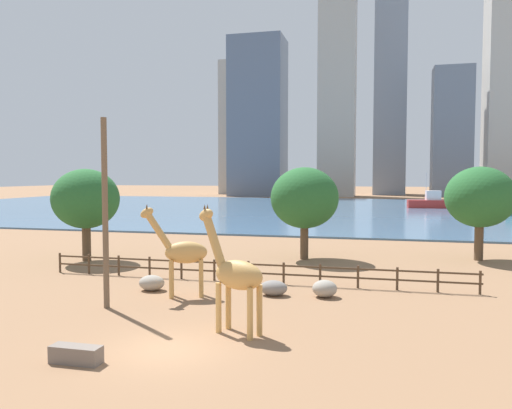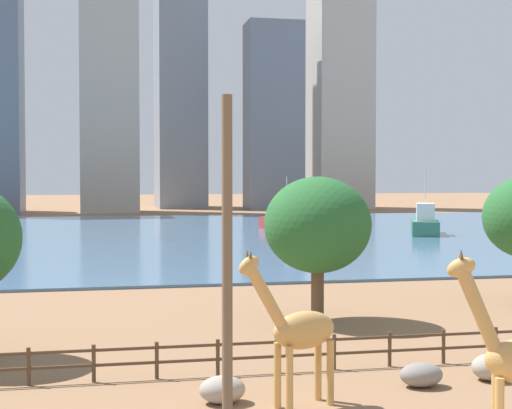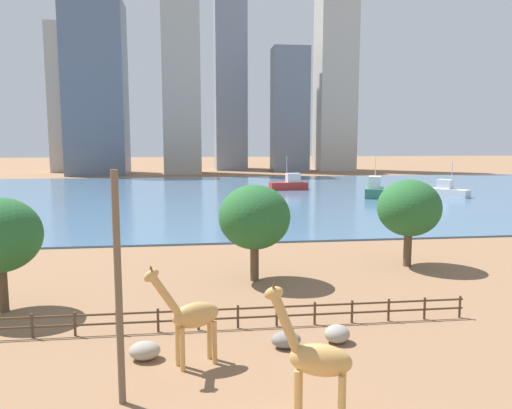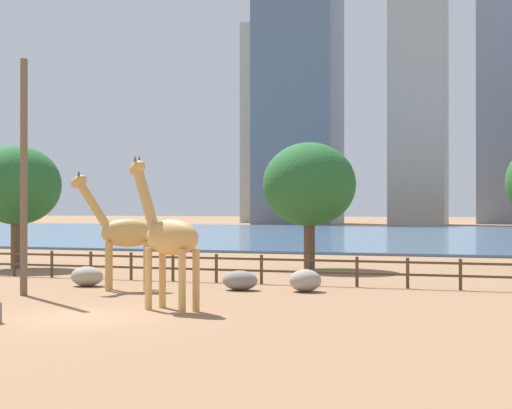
# 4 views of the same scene
# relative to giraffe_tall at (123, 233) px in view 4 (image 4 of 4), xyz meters

# --- Properties ---
(ground_plane) EXTENTS (400.00, 400.00, 0.00)m
(ground_plane) POSITION_rel_giraffe_tall_xyz_m (2.55, 72.28, -2.37)
(ground_plane) COLOR #8C6647
(harbor_water) EXTENTS (180.00, 86.00, 0.20)m
(harbor_water) POSITION_rel_giraffe_tall_xyz_m (2.55, 69.28, -2.27)
(harbor_water) COLOR #476B8C
(harbor_water) RESTS_ON ground
(giraffe_tall) EXTENTS (3.54, 1.87, 4.93)m
(giraffe_tall) POSITION_rel_giraffe_tall_xyz_m (0.00, 0.00, 0.00)
(giraffe_tall) COLOR tan
(giraffe_tall) RESTS_ON ground
(giraffe_companion) EXTENTS (3.31, 1.83, 5.23)m
(giraffe_companion) POSITION_rel_giraffe_tall_xyz_m (4.44, -5.24, 0.08)
(giraffe_companion) COLOR tan
(giraffe_companion) RESTS_ON ground
(utility_pole) EXTENTS (0.28, 0.28, 9.20)m
(utility_pole) POSITION_rel_giraffe_tall_xyz_m (-2.73, -2.97, 2.23)
(utility_pole) COLOR brown
(utility_pole) RESTS_ON ground
(boulder_near_fence) EXTENTS (1.46, 1.15, 0.86)m
(boulder_near_fence) POSITION_rel_giraffe_tall_xyz_m (-2.21, 0.92, -1.94)
(boulder_near_fence) COLOR gray
(boulder_near_fence) RESTS_ON ground
(boulder_by_pole) EXTENTS (1.31, 1.21, 0.91)m
(boulder_by_pole) POSITION_rel_giraffe_tall_xyz_m (7.35, 1.70, -1.91)
(boulder_by_pole) COLOR gray
(boulder_by_pole) RESTS_ON ground
(boulder_small) EXTENTS (1.49, 1.09, 0.82)m
(boulder_small) POSITION_rel_giraffe_tall_xyz_m (4.65, 1.41, -1.96)
(boulder_small) COLOR gray
(boulder_small) RESTS_ON ground
(enclosure_fence) EXTENTS (26.12, 0.14, 1.30)m
(enclosure_fence) POSITION_rel_giraffe_tall_xyz_m (2.53, 4.28, -1.61)
(enclosure_fence) COLOR #4C3826
(enclosure_fence) RESTS_ON ground
(tree_left_large) EXTENTS (5.20, 5.20, 7.06)m
(tree_left_large) POSITION_rel_giraffe_tall_xyz_m (4.55, 13.41, 2.33)
(tree_left_large) COLOR brown
(tree_left_large) RESTS_ON ground
(tree_right_tall) EXTENTS (4.97, 4.97, 6.93)m
(tree_right_tall) POSITION_rel_giraffe_tall_xyz_m (-11.29, 8.73, 2.29)
(tree_right_tall) COLOR brown
(tree_right_tall) RESTS_ON ground
(skyline_tower_needle) EXTENTS (10.53, 13.03, 45.58)m
(skyline_tower_needle) POSITION_rel_giraffe_tall_xyz_m (-38.15, 144.95, 20.42)
(skyline_tower_needle) COLOR #ADA89E
(skyline_tower_needle) RESTS_ON ground
(skyline_block_central) EXTENTS (10.99, 11.70, 65.34)m
(skyline_block_central) POSITION_rel_giraffe_tall_xyz_m (-2.64, 131.47, 30.30)
(skyline_block_central) COLOR #ADA89E
(skyline_block_central) RESTS_ON ground
(skyline_tower_glass) EXTENTS (10.33, 15.79, 69.57)m
(skyline_tower_glass) POSITION_rel_giraffe_tall_xyz_m (13.23, 150.42, 32.41)
(skyline_tower_glass) COLOR gray
(skyline_tower_glass) RESTS_ON ground
(skyline_block_left) EXTENTS (16.59, 13.36, 48.66)m
(skyline_block_left) POSITION_rel_giraffe_tall_xyz_m (-26.76, 127.53, 21.96)
(skyline_block_left) COLOR slate
(skyline_block_left) RESTS_ON ground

